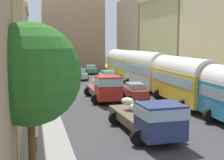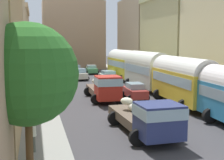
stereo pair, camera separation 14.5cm
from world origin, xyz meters
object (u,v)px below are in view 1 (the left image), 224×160
object	(u,v)px
car_0	(80,74)
pedestrian_0	(35,135)
car_3	(108,76)
pedestrian_4	(35,101)
car_4	(91,69)
parked_bus_3	(124,63)
parked_bus_2	(146,69)
pedestrian_3	(38,88)
cargo_truck_1	(105,87)
car_2	(135,91)
pedestrian_2	(35,119)
cargo_truck_0	(149,117)
parked_bus_1	(183,79)
car_1	(74,70)

from	to	relation	value
car_0	pedestrian_0	distance (m)	29.60
car_3	pedestrian_4	distance (m)	20.79
car_3	car_4	distance (m)	9.85
parked_bus_3	parked_bus_2	bearing A→B (deg)	-90.00
pedestrian_3	pedestrian_4	size ratio (longest dim) A/B	0.99
pedestrian_3	car_3	bearing A→B (deg)	50.63
cargo_truck_1	car_2	distance (m)	3.06
pedestrian_2	pedestrian_0	bearing A→B (deg)	-90.95
pedestrian_2	cargo_truck_0	bearing A→B (deg)	-15.34
parked_bus_1	car_3	size ratio (longest dim) A/B	2.04
car_4	pedestrian_2	distance (m)	34.75
parked_bus_1	pedestrian_3	world-z (taller)	parked_bus_1
parked_bus_3	pedestrian_2	world-z (taller)	parked_bus_3
cargo_truck_1	car_3	size ratio (longest dim) A/B	1.72
car_0	pedestrian_3	distance (m)	15.17
pedestrian_0	pedestrian_2	bearing A→B (deg)	89.05
parked_bus_2	car_0	size ratio (longest dim) A/B	2.14
parked_bus_3	car_3	size ratio (longest dim) A/B	2.04
pedestrian_0	pedestrian_4	world-z (taller)	pedestrian_4
cargo_truck_1	car_3	distance (m)	14.72
cargo_truck_1	car_1	xyz separation A→B (m)	(0.10, 22.52, -0.48)
parked_bus_3	car_2	distance (m)	14.87
parked_bus_1	cargo_truck_1	distance (m)	6.99
parked_bus_1	pedestrian_3	distance (m)	13.39
parked_bus_1	pedestrian_4	xyz separation A→B (m)	(-12.32, -0.80, -1.21)
car_0	parked_bus_3	bearing A→B (deg)	-16.44
car_3	pedestrian_3	size ratio (longest dim) A/B	2.29
pedestrian_3	pedestrian_0	bearing A→B (deg)	-91.59
cargo_truck_0	car_2	distance (m)	11.80
pedestrian_3	car_4	bearing A→B (deg)	67.31
parked_bus_3	pedestrian_0	xyz separation A→B (m)	(-12.40, -27.14, -1.36)
car_1	car_3	size ratio (longest dim) A/B	0.96
parked_bus_3	car_2	size ratio (longest dim) A/B	2.25
parked_bus_2	car_1	world-z (taller)	parked_bus_2
pedestrian_0	parked_bus_1	bearing A→B (deg)	36.39
cargo_truck_0	car_1	distance (m)	33.65
pedestrian_2	car_3	bearing A→B (deg)	67.24
pedestrian_4	parked_bus_2	bearing A→B (deg)	38.50
parked_bus_2	car_3	size ratio (longest dim) A/B	1.98
car_1	car_4	xyz separation A→B (m)	(3.01, 1.54, -0.07)
pedestrian_4	pedestrian_2	bearing A→B (deg)	-90.24
cargo_truck_0	car_1	world-z (taller)	cargo_truck_0
parked_bus_1	car_4	distance (m)	27.52
parked_bus_2	pedestrian_2	distance (m)	19.59
car_1	cargo_truck_0	bearing A→B (deg)	-90.09
car_2	pedestrian_3	world-z (taller)	pedestrian_3
car_1	car_2	xyz separation A→B (m)	(2.90, -22.23, -0.05)
cargo_truck_1	pedestrian_0	xyz separation A→B (m)	(-6.28, -12.38, -0.32)
parked_bus_1	car_3	xyz separation A→B (m)	(-2.43, 17.48, -1.56)
pedestrian_2	pedestrian_4	size ratio (longest dim) A/B	0.98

